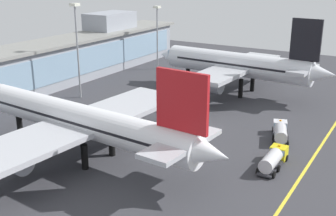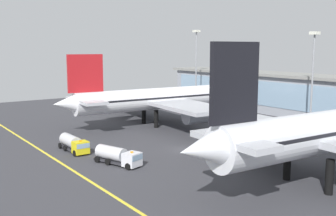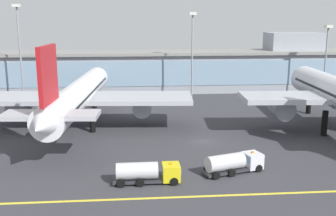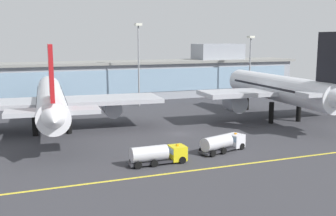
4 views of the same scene
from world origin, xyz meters
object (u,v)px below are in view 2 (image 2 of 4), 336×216
(apron_light_mast_west, at_px, (196,58))
(apron_light_mast_east, at_px, (313,66))
(fuel_tanker_truck, at_px, (119,156))
(airliner_near_right, at_px, (322,133))
(airliner_near_left, at_px, (161,99))
(baggage_tug_near, at_px, (74,144))

(apron_light_mast_west, relative_size, apron_light_mast_east, 1.08)
(fuel_tanker_truck, bearing_deg, airliner_near_right, 19.41)
(apron_light_mast_west, bearing_deg, apron_light_mast_east, -1.50)
(airliner_near_right, relative_size, apron_light_mast_west, 1.94)
(airliner_near_left, distance_m, apron_light_mast_west, 32.84)
(airliner_near_left, relative_size, apron_light_mast_west, 2.20)
(airliner_near_left, distance_m, fuel_tanker_truck, 36.72)
(fuel_tanker_truck, bearing_deg, apron_light_mast_west, 111.41)
(airliner_near_left, height_order, fuel_tanker_truck, airliner_near_left)
(apron_light_mast_west, bearing_deg, baggage_tug_near, -60.82)
(airliner_near_right, relative_size, baggage_tug_near, 5.34)
(airliner_near_left, relative_size, fuel_tanker_truck, 5.85)
(apron_light_mast_east, bearing_deg, apron_light_mast_west, 178.50)
(airliner_near_left, xyz_separation_m, apron_light_mast_west, (-17.62, 25.98, 9.64))
(fuel_tanker_truck, distance_m, apron_light_mast_west, 69.08)
(airliner_near_left, bearing_deg, apron_light_mast_west, 38.46)
(airliner_near_right, height_order, apron_light_mast_west, apron_light_mast_west)
(fuel_tanker_truck, distance_m, apron_light_mast_east, 52.69)
(airliner_near_right, bearing_deg, apron_light_mast_west, 67.51)
(fuel_tanker_truck, xyz_separation_m, baggage_tug_near, (-12.43, -2.67, 0.00))
(fuel_tanker_truck, bearing_deg, airliner_near_left, 116.08)
(airliner_near_right, bearing_deg, fuel_tanker_truck, 130.89)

